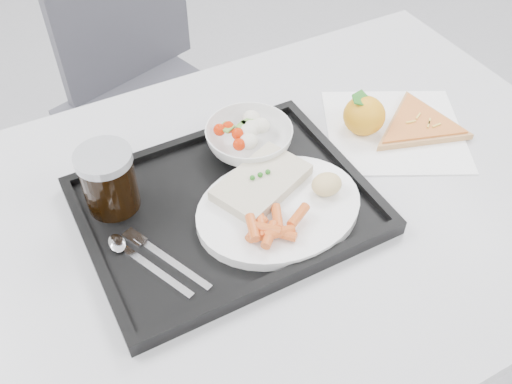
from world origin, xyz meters
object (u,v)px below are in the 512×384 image
object	(u,v)px
dinner_plate	(279,209)
salad_bowl	(249,139)
cola_glass	(109,179)
chair	(143,75)
pizza_slice	(419,125)
table	(268,229)
tray	(226,207)
tangerine	(364,115)

from	to	relation	value
dinner_plate	salad_bowl	size ratio (longest dim) A/B	1.78
salad_bowl	cola_glass	world-z (taller)	cola_glass
chair	pizza_slice	distance (m)	0.81
table	tray	world-z (taller)	tray
salad_bowl	cola_glass	distance (m)	0.25
pizza_slice	chair	bearing A→B (deg)	113.64
tray	salad_bowl	world-z (taller)	salad_bowl
salad_bowl	table	bearing A→B (deg)	-102.25
table	salad_bowl	xyz separation A→B (m)	(0.03, 0.12, 0.11)
chair	salad_bowl	bearing A→B (deg)	-90.02
table	salad_bowl	size ratio (longest dim) A/B	7.89
chair	tray	world-z (taller)	chair
dinner_plate	cola_glass	world-z (taller)	cola_glass
tangerine	cola_glass	bearing A→B (deg)	177.10
cola_glass	chair	bearing A→B (deg)	68.64
tray	dinner_plate	bearing A→B (deg)	-40.14
dinner_plate	pizza_slice	distance (m)	0.35
cola_glass	pizza_slice	xyz separation A→B (m)	(0.57, -0.07, -0.06)
salad_bowl	pizza_slice	world-z (taller)	salad_bowl
cola_glass	tray	bearing A→B (deg)	-28.69
chair	tray	bearing A→B (deg)	-97.36
dinner_plate	pizza_slice	xyz separation A→B (m)	(0.34, 0.07, -0.01)
dinner_plate	salad_bowl	xyz separation A→B (m)	(0.03, 0.16, 0.01)
chair	dinner_plate	size ratio (longest dim) A/B	3.44
salad_bowl	dinner_plate	bearing A→B (deg)	-100.38
chair	tray	distance (m)	0.77
chair	salad_bowl	distance (m)	0.68
pizza_slice	dinner_plate	bearing A→B (deg)	-168.32
table	dinner_plate	world-z (taller)	dinner_plate
chair	tangerine	xyz separation A→B (m)	(0.22, -0.67, 0.25)
tray	tangerine	size ratio (longest dim) A/B	4.78
salad_bowl	cola_glass	bearing A→B (deg)	-176.81
chair	tangerine	world-z (taller)	chair
dinner_plate	pizza_slice	world-z (taller)	dinner_plate
tangerine	tray	bearing A→B (deg)	-168.70
pizza_slice	salad_bowl	bearing A→B (deg)	164.82
cola_glass	tangerine	distance (m)	0.47
chair	tray	xyz separation A→B (m)	(-0.09, -0.73, 0.22)
tray	salad_bowl	size ratio (longest dim) A/B	2.96
dinner_plate	tangerine	world-z (taller)	tangerine
chair	tangerine	distance (m)	0.75
tray	pizza_slice	size ratio (longest dim) A/B	1.79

